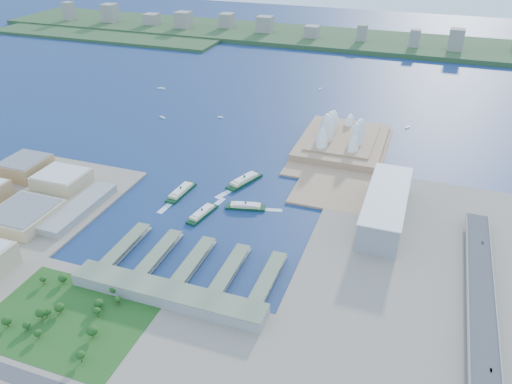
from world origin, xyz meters
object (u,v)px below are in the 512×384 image
at_px(ferry_c, 202,212).
at_px(car_b, 491,370).
at_px(ferry_b, 244,179).
at_px(ferry_d, 246,205).
at_px(car_c, 483,243).
at_px(ferry_a, 181,190).
at_px(toaster_building, 386,207).
at_px(opera_house, 344,128).

height_order(ferry_c, car_b, car_b).
height_order(ferry_b, ferry_c, ferry_b).
bearing_deg(ferry_d, car_c, -103.80).
bearing_deg(ferry_a, ferry_d, 0.93).
bearing_deg(ferry_d, ferry_a, 73.38).
xyz_separation_m(ferry_c, car_c, (323.55, 30.84, 10.62)).
bearing_deg(toaster_building, ferry_c, -163.86).
xyz_separation_m(toaster_building, ferry_a, (-263.94, -22.73, -15.06)).
bearing_deg(ferry_b, toaster_building, 10.87).
bearing_deg(car_b, toaster_building, 116.99).
relative_size(ferry_a, ferry_d, 1.14).
bearing_deg(car_c, ferry_b, 167.78).
height_order(ferry_d, car_b, car_b).
distance_m(opera_house, ferry_d, 243.37).
bearing_deg(car_c, ferry_c, -174.55).
relative_size(ferry_b, car_b, 16.33).
bearing_deg(opera_house, car_b, -64.33).
distance_m(opera_house, ferry_b, 197.67).
xyz_separation_m(ferry_b, ferry_d, (25.36, -62.95, -0.96)).
xyz_separation_m(ferry_b, ferry_c, (-19.57, -96.68, -0.79)).
height_order(ferry_b, ferry_d, ferry_b).
xyz_separation_m(ferry_a, car_b, (372.94, -191.27, 10.03)).
bearing_deg(car_c, car_b, -90.00).
distance_m(ferry_b, car_c, 311.18).
height_order(opera_house, ferry_d, opera_house).
xyz_separation_m(opera_house, ferry_d, (-79.62, -228.37, -27.22)).
height_order(ferry_c, car_c, car_c).
xyz_separation_m(toaster_building, car_b, (109.00, -214.00, -5.04)).
height_order(opera_house, ferry_a, opera_house).
bearing_deg(ferry_b, ferry_c, -80.51).
relative_size(opera_house, car_c, 36.62).
height_order(toaster_building, car_b, toaster_building).
relative_size(ferry_a, car_b, 15.46).
xyz_separation_m(toaster_building, ferry_d, (-169.62, -28.37, -15.72)).
relative_size(ferry_b, ferry_d, 1.20).
xyz_separation_m(toaster_building, ferry_b, (-194.98, 34.58, -14.76)).
xyz_separation_m(opera_house, car_b, (199.00, -414.00, -16.54)).
relative_size(ferry_d, car_c, 10.29).
xyz_separation_m(opera_house, ferry_c, (-124.55, -262.10, -27.05)).
bearing_deg(ferry_d, car_b, -136.88).
distance_m(toaster_building, ferry_c, 223.90).
relative_size(opera_house, ferry_a, 3.13).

